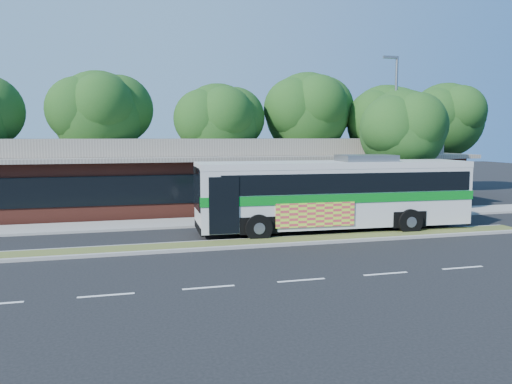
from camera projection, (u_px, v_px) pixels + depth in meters
The scene contains 12 objects.
ground at pixel (260, 247), 20.77m from camera, with size 120.00×120.00×0.00m, color black.
median_strip at pixel (257, 242), 21.34m from camera, with size 26.00×1.10×0.15m, color #445122.
sidewalk at pixel (229, 221), 26.91m from camera, with size 44.00×2.60×0.12m, color gray.
plaza_building at pixel (209, 174), 33.02m from camera, with size 33.20×11.20×4.45m.
lamp_post at pixel (394, 131), 28.42m from camera, with size 0.93×0.18×9.07m.
tree_bg_b at pixel (105, 114), 33.94m from camera, with size 6.69×6.00×9.00m.
tree_bg_c at pixel (223, 122), 35.05m from camera, with size 6.24×5.60×8.26m.
tree_bg_d at pixel (312, 112), 37.72m from camera, with size 6.91×6.20×9.37m.
tree_bg_e at pixel (389, 121), 38.34m from camera, with size 6.47×5.80×8.50m.
tree_bg_f at pixel (449, 118), 40.79m from camera, with size 6.69×6.00×8.92m.
transit_bus at pixel (335, 189), 23.95m from camera, with size 13.29×3.42×3.70m.
sidewalk_tree at pixel (406, 130), 28.96m from camera, with size 5.41×4.85×7.29m.
Camera 1 is at (-5.37, -19.67, 4.58)m, focal length 35.00 mm.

